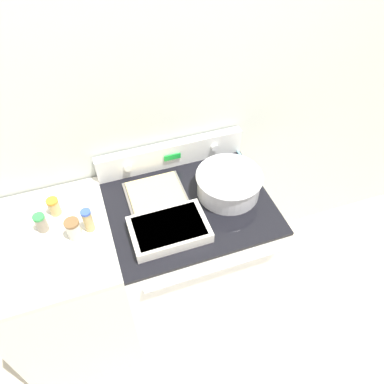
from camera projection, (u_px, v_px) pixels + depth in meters
ground_plane at (207, 341)px, 2.32m from camera, size 12.00×12.00×0.00m
kitchen_wall at (165, 111)px, 1.85m from camera, size 8.00×0.05×2.50m
stove_range at (190, 257)px, 2.19m from camera, size 0.80×0.69×0.94m
control_panel at (171, 154)px, 1.99m from camera, size 0.80×0.07×0.14m
side_counter at (70, 292)px, 2.03m from camera, size 0.58×0.66×0.96m
mixing_bowl at (229, 183)px, 1.84m from camera, size 0.33×0.33×0.12m
casserole_dish at (169, 229)px, 1.70m from camera, size 0.35×0.23×0.06m
baking_tray at (155, 193)px, 1.88m from camera, size 0.29×0.25×0.02m
ladle at (248, 164)px, 2.00m from camera, size 0.06×0.28×0.06m
spice_jar_blue_cap at (88, 220)px, 1.68m from camera, size 0.05×0.05×0.12m
spice_jar_brown_cap at (74, 229)px, 1.66m from camera, size 0.07×0.07×0.10m
spice_jar_orange_cap at (54, 207)px, 1.75m from camera, size 0.05×0.05×0.09m
spice_jar_green_cap at (41, 223)px, 1.69m from camera, size 0.05×0.05×0.09m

